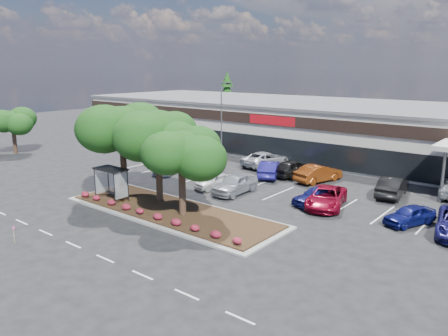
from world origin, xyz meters
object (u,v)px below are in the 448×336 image
Objects in this scene: light_pole at (222,129)px; car_0 at (182,163)px; survey_stake at (14,232)px; car_1 at (169,166)px.

light_pole reaches higher than car_0.
survey_stake is at bearing -81.49° from light_pole.
light_pole is 7.28m from car_1.
light_pole is 25.57m from survey_stake.
light_pole is at bearing 52.54° from car_1.
survey_stake is at bearing -90.87° from car_1.
car_1 is (-0.47, -1.40, -0.15)m from car_0.
car_0 is at bearing -109.61° from light_pole.
survey_stake is 0.24× the size of car_1.
light_pole reaches higher than car_1.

